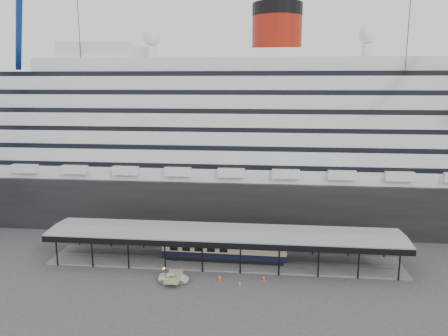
{
  "coord_description": "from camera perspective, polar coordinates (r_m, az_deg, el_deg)",
  "views": [
    {
      "loc": [
        6.76,
        -60.63,
        28.44
      ],
      "look_at": [
        -0.32,
        8.0,
        14.8
      ],
      "focal_mm": 35.0,
      "sensor_mm": 36.0,
      "label": 1
    }
  ],
  "objects": [
    {
      "name": "cruise_ship",
      "position": [
        93.42,
        1.74,
        4.98
      ],
      "size": [
        130.0,
        30.0,
        43.9
      ],
      "color": "black",
      "rests_on": "ground"
    },
    {
      "name": "platform_canopy",
      "position": [
        70.95,
        0.0,
        -10.38
      ],
      "size": [
        56.0,
        9.18,
        5.3
      ],
      "color": "slate",
      "rests_on": "ground"
    },
    {
      "name": "ground",
      "position": [
        67.31,
        -0.44,
        -13.81
      ],
      "size": [
        200.0,
        200.0,
        0.0
      ],
      "primitive_type": "plane",
      "color": "#37373A",
      "rests_on": "ground"
    },
    {
      "name": "port_truck",
      "position": [
        65.42,
        -6.57,
        -14.07
      ],
      "size": [
        4.47,
        2.14,
        1.23
      ],
      "primitive_type": "imported",
      "rotation": [
        0.0,
        0.0,
        1.59
      ],
      "color": "white",
      "rests_on": "ground"
    },
    {
      "name": "pullman_carriage",
      "position": [
        70.93,
        0.04,
        -10.36
      ],
      "size": [
        19.9,
        3.08,
        19.48
      ],
      "rotation": [
        0.0,
        0.0,
        -0.03
      ],
      "color": "black",
      "rests_on": "ground"
    },
    {
      "name": "traffic_cone_mid",
      "position": [
        64.05,
        2.04,
        -14.85
      ],
      "size": [
        0.4,
        0.4,
        0.69
      ],
      "rotation": [
        0.0,
        0.0,
        0.14
      ],
      "color": "#DF5C0C",
      "rests_on": "ground"
    },
    {
      "name": "traffic_cone_left",
      "position": [
        65.48,
        -0.55,
        -14.17
      ],
      "size": [
        0.47,
        0.47,
        0.82
      ],
      "rotation": [
        0.0,
        0.0,
        0.13
      ],
      "color": "red",
      "rests_on": "ground"
    },
    {
      "name": "traffic_cone_right",
      "position": [
        65.76,
        5.22,
        -14.15
      ],
      "size": [
        0.4,
        0.4,
        0.72
      ],
      "rotation": [
        0.0,
        0.0,
        -0.09
      ],
      "color": "#E3440C",
      "rests_on": "ground"
    }
  ]
}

